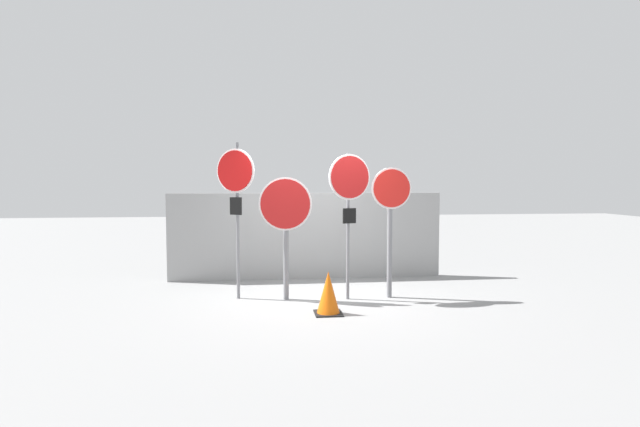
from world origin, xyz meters
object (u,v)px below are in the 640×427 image
at_px(stop_sign_2, 349,189).
at_px(traffic_cone_0, 328,293).
at_px(stop_sign_0, 236,184).
at_px(stop_sign_3, 391,208).
at_px(stop_sign_1, 285,216).

distance_m(stop_sign_2, traffic_cone_0, 1.78).
xyz_separation_m(stop_sign_0, stop_sign_2, (1.83, -0.26, -0.08)).
bearing_deg(stop_sign_3, stop_sign_0, 170.47).
relative_size(stop_sign_1, stop_sign_3, 0.93).
bearing_deg(traffic_cone_0, stop_sign_0, 141.25).
bearing_deg(stop_sign_3, traffic_cone_0, -147.27).
xyz_separation_m(stop_sign_3, traffic_cone_0, (-1.16, -0.88, -1.19)).
relative_size(stop_sign_1, traffic_cone_0, 3.19).
height_order(stop_sign_2, traffic_cone_0, stop_sign_2).
distance_m(stop_sign_0, stop_sign_2, 1.86).
relative_size(stop_sign_0, stop_sign_2, 1.07).
bearing_deg(stop_sign_1, stop_sign_0, 176.26).
height_order(stop_sign_0, stop_sign_3, stop_sign_0).
bearing_deg(stop_sign_2, stop_sign_1, 157.72).
distance_m(stop_sign_0, traffic_cone_0, 2.37).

